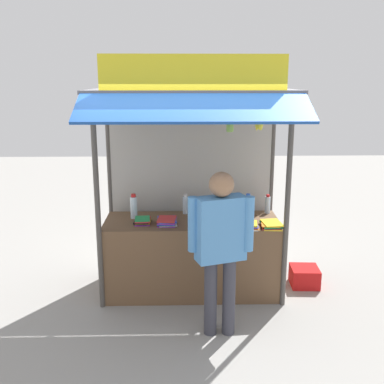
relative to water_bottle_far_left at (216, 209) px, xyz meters
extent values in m
plane|color=gray|center=(-0.30, -0.13, -1.01)|extent=(20.00, 20.00, 0.00)
cube|color=brown|center=(-0.30, -0.13, -0.56)|extent=(2.08, 0.79, 0.91)
cylinder|color=#4C4742|center=(-1.34, -0.52, 0.19)|extent=(0.06, 0.06, 2.40)
cylinder|color=#4C4742|center=(0.74, -0.52, 0.19)|extent=(0.06, 0.06, 2.40)
cylinder|color=#4C4742|center=(-1.34, 0.40, 0.19)|extent=(0.06, 0.06, 2.40)
cylinder|color=#4C4742|center=(0.74, 0.40, 0.19)|extent=(0.06, 0.06, 2.40)
cube|color=#B7B2A8|center=(-0.30, 0.40, 0.16)|extent=(2.04, 0.04, 2.35)
cube|color=#3F3F44|center=(-0.30, -0.16, 1.41)|extent=(2.28, 1.13, 0.04)
cube|color=#194799|center=(-0.30, -0.97, 1.27)|extent=(2.24, 0.51, 0.26)
cube|color=yellow|center=(-0.30, -0.67, 1.60)|extent=(1.87, 0.04, 0.35)
cylinder|color=#59544C|center=(-0.30, -0.62, 1.31)|extent=(1.98, 0.02, 0.02)
cylinder|color=silver|center=(0.00, 0.00, -0.01)|extent=(0.06, 0.06, 0.20)
cylinder|color=white|center=(0.00, 0.00, 0.10)|extent=(0.04, 0.04, 0.03)
cylinder|color=silver|center=(0.66, 0.16, 0.00)|extent=(0.07, 0.07, 0.21)
cylinder|color=red|center=(0.66, 0.16, 0.12)|extent=(0.04, 0.04, 0.03)
cylinder|color=silver|center=(0.27, 0.01, 0.01)|extent=(0.07, 0.07, 0.23)
cylinder|color=red|center=(0.27, 0.01, 0.15)|extent=(0.05, 0.05, 0.03)
cylinder|color=silver|center=(-1.00, -0.02, 0.03)|extent=(0.08, 0.08, 0.27)
cylinder|color=red|center=(-1.00, -0.02, 0.18)|extent=(0.05, 0.05, 0.04)
cylinder|color=silver|center=(0.38, -0.01, 0.03)|extent=(0.08, 0.08, 0.26)
cylinder|color=blue|center=(0.38, -0.01, 0.17)|extent=(0.05, 0.05, 0.04)
cylinder|color=silver|center=(-0.38, 0.16, 0.01)|extent=(0.07, 0.07, 0.22)
cylinder|color=white|center=(-0.38, 0.16, 0.13)|extent=(0.05, 0.05, 0.03)
cube|color=white|center=(0.32, -0.43, -0.10)|extent=(0.25, 0.24, 0.01)
cube|color=orange|center=(0.32, -0.43, -0.09)|extent=(0.23, 0.22, 0.01)
cube|color=red|center=(0.31, -0.42, -0.08)|extent=(0.24, 0.23, 0.01)
cube|color=blue|center=(0.32, -0.43, -0.07)|extent=(0.24, 0.23, 0.01)
cube|color=orange|center=(0.31, -0.43, -0.06)|extent=(0.24, 0.23, 0.01)
cube|color=yellow|center=(0.31, -0.43, -0.04)|extent=(0.25, 0.25, 0.01)
cube|color=purple|center=(-0.88, -0.22, -0.10)|extent=(0.18, 0.24, 0.01)
cube|color=black|center=(-0.88, -0.22, -0.09)|extent=(0.19, 0.25, 0.01)
cube|color=yellow|center=(-0.88, -0.21, -0.08)|extent=(0.18, 0.24, 0.01)
cube|color=black|center=(-0.89, -0.22, -0.07)|extent=(0.19, 0.25, 0.01)
cube|color=red|center=(-0.88, -0.23, -0.06)|extent=(0.17, 0.23, 0.01)
cube|color=green|center=(-0.89, -0.22, -0.05)|extent=(0.19, 0.24, 0.01)
cube|color=yellow|center=(0.60, -0.40, -0.10)|extent=(0.23, 0.30, 0.01)
cube|color=red|center=(0.59, -0.40, -0.09)|extent=(0.22, 0.30, 0.01)
cube|color=black|center=(0.60, -0.40, -0.08)|extent=(0.23, 0.30, 0.01)
cube|color=green|center=(0.59, -0.41, -0.07)|extent=(0.22, 0.30, 0.01)
cube|color=orange|center=(0.59, -0.40, -0.06)|extent=(0.24, 0.31, 0.01)
cube|color=yellow|center=(0.60, -0.40, -0.05)|extent=(0.23, 0.31, 0.01)
cube|color=purple|center=(-0.60, -0.26, -0.10)|extent=(0.21, 0.29, 0.01)
cube|color=white|center=(-0.59, -0.25, -0.09)|extent=(0.23, 0.30, 0.01)
cube|color=black|center=(-0.60, -0.26, -0.08)|extent=(0.21, 0.29, 0.01)
cube|color=blue|center=(-0.60, -0.26, -0.07)|extent=(0.22, 0.29, 0.01)
cube|color=purple|center=(-0.60, -0.27, -0.06)|extent=(0.22, 0.30, 0.01)
cube|color=blue|center=(-0.60, -0.26, -0.05)|extent=(0.24, 0.31, 0.01)
cube|color=red|center=(-0.60, -0.27, -0.04)|extent=(0.23, 0.30, 0.01)
cylinder|color=#332D23|center=(0.08, -0.62, 1.23)|extent=(0.01, 0.01, 0.13)
cylinder|color=olive|center=(0.08, -0.62, 1.14)|extent=(0.04, 0.04, 0.04)
ellipsoid|color=#7EAA47|center=(0.10, -0.62, 1.07)|extent=(0.04, 0.08, 0.14)
ellipsoid|color=#7EAA47|center=(0.09, -0.61, 1.07)|extent=(0.06, 0.06, 0.14)
ellipsoid|color=#7EAA47|center=(0.08, -0.60, 1.07)|extent=(0.08, 0.05, 0.14)
ellipsoid|color=#7EAA47|center=(0.07, -0.61, 1.07)|extent=(0.07, 0.06, 0.14)
ellipsoid|color=#7EAA47|center=(0.06, -0.62, 1.07)|extent=(0.05, 0.07, 0.14)
ellipsoid|color=#7EAA47|center=(0.06, -0.63, 1.07)|extent=(0.05, 0.07, 0.14)
ellipsoid|color=#7EAA47|center=(0.07, -0.64, 1.07)|extent=(0.07, 0.06, 0.14)
ellipsoid|color=#7EAA47|center=(0.08, -0.64, 1.07)|extent=(0.07, 0.05, 0.14)
ellipsoid|color=#7EAA47|center=(0.09, -0.64, 1.07)|extent=(0.07, 0.07, 0.14)
cylinder|color=#332D23|center=(0.38, -0.62, 1.25)|extent=(0.01, 0.01, 0.09)
cylinder|color=olive|center=(0.38, -0.62, 1.18)|extent=(0.04, 0.04, 0.04)
ellipsoid|color=yellow|center=(0.40, -0.63, 1.10)|extent=(0.04, 0.09, 0.15)
ellipsoid|color=yellow|center=(0.40, -0.60, 1.10)|extent=(0.07, 0.08, 0.16)
ellipsoid|color=yellow|center=(0.37, -0.60, 1.10)|extent=(0.07, 0.04, 0.15)
ellipsoid|color=yellow|center=(0.36, -0.61, 1.09)|extent=(0.06, 0.06, 0.16)
ellipsoid|color=yellow|center=(0.35, -0.62, 1.10)|extent=(0.04, 0.08, 0.15)
ellipsoid|color=yellow|center=(0.36, -0.64, 1.10)|extent=(0.08, 0.07, 0.16)
ellipsoid|color=yellow|center=(0.37, -0.64, 1.10)|extent=(0.08, 0.04, 0.15)
ellipsoid|color=yellow|center=(0.39, -0.63, 1.10)|extent=(0.06, 0.06, 0.16)
cylinder|color=#383842|center=(-0.14, -1.12, -0.60)|extent=(0.13, 0.13, 0.81)
cylinder|color=#383842|center=(0.05, -1.12, -0.60)|extent=(0.13, 0.13, 0.81)
cube|color=#4C8CCC|center=(-0.05, -1.12, 0.12)|extent=(0.52, 0.35, 0.64)
cylinder|color=#4C8CCC|center=(-0.32, -1.12, 0.17)|extent=(0.10, 0.10, 0.55)
cylinder|color=#4C8CCC|center=(0.22, -1.12, 0.17)|extent=(0.10, 0.10, 0.55)
sphere|color=#936B4C|center=(-0.05, -1.12, 0.57)|extent=(0.24, 0.24, 0.24)
cube|color=red|center=(1.13, -0.03, -0.89)|extent=(0.36, 0.36, 0.24)
camera|label=1|loc=(-0.43, -5.27, 1.54)|focal=42.22mm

